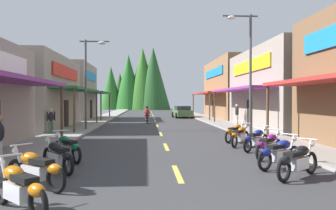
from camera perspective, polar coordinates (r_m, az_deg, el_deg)
ground at (r=31.94m, az=-2.02°, el=-3.03°), size 9.15×89.19×0.10m
sidewalk_left at (r=32.29m, az=-12.27°, el=-2.81°), size 2.33×89.19×0.12m
sidewalk_right at (r=32.60m, az=8.13°, el=-2.77°), size 2.33×89.19×0.12m
centerline_dashes at (r=36.56m, az=-2.22°, el=-2.45°), size 0.16×67.52×0.01m
storefront_left_middle at (r=28.11m, az=-24.60°, el=1.90°), size 9.95×11.05×5.32m
storefront_left_far at (r=39.12m, az=-18.04°, el=2.10°), size 9.31×9.19×5.98m
storefront_right_middle at (r=27.68m, az=19.34°, el=2.59°), size 7.85×12.67×5.95m
storefront_right_far at (r=40.91m, az=12.29°, el=2.56°), size 8.68×13.65×6.70m
streetlamp_left at (r=23.98m, az=-12.77°, el=5.37°), size 1.99×0.30×6.17m
streetlamp_right at (r=20.01m, az=12.76°, el=7.46°), size 1.99×0.30×6.92m
motorcycle_parked_right_0 at (r=10.00m, az=20.66°, el=-8.54°), size 1.73×1.42×1.04m
motorcycle_parked_right_1 at (r=11.24m, az=17.94°, el=-7.49°), size 1.83×1.28×1.04m
motorcycle_parked_right_2 at (r=12.95m, az=16.38°, el=-6.37°), size 1.55×1.62×1.04m
motorcycle_parked_right_3 at (r=14.77m, az=14.36°, el=-5.48°), size 1.58×1.59×1.04m
motorcycle_parked_right_4 at (r=16.09m, az=11.85°, el=-4.95°), size 1.33×1.80×1.04m
motorcycle_parked_right_5 at (r=17.64m, az=11.10°, el=-4.44°), size 1.52×1.65×1.04m
motorcycle_parked_left_0 at (r=7.14m, az=-23.42°, el=-12.34°), size 1.56×1.61×1.04m
motorcycle_parked_left_1 at (r=8.84m, az=-21.03°, el=-9.77°), size 1.78×1.35×1.04m
motorcycle_parked_left_2 at (r=10.68m, az=-17.77°, el=-7.92°), size 1.35×1.78×1.04m
motorcycle_parked_left_3 at (r=12.40m, az=-16.38°, el=-6.70°), size 1.37×1.77×1.04m
rider_cruising_lead at (r=31.77m, az=-3.48°, el=-1.78°), size 0.60×2.14×1.57m
pedestrian_browsing at (r=21.68m, az=-18.78°, el=-2.27°), size 0.43×0.44×1.64m
pedestrian_waiting at (r=11.95m, az=-26.02°, el=-4.82°), size 0.37×0.54×1.64m
pedestrian_strolling at (r=27.65m, az=11.33°, el=-1.38°), size 0.29×0.57×1.78m
parked_car_curbside at (r=40.84m, az=2.38°, el=-1.15°), size 2.29×4.41×1.40m
treeline_backdrop at (r=76.48m, az=-4.99°, el=3.96°), size 15.80×9.58×13.69m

